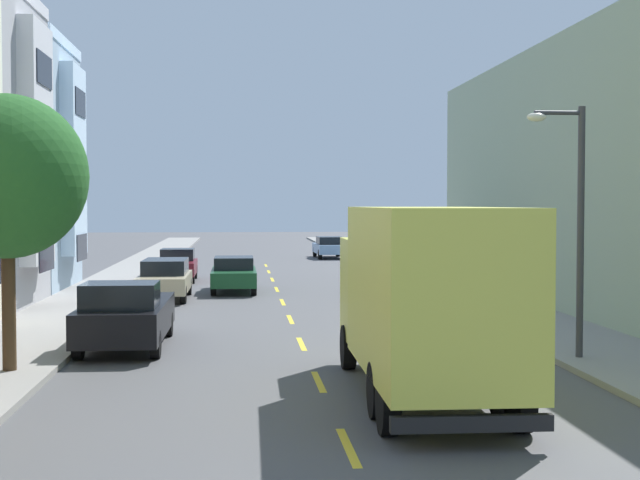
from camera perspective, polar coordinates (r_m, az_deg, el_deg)
ground_plane at (r=36.53m, az=-2.59°, el=-3.41°), size 160.00×160.00×0.00m
sidewalk_left at (r=34.93m, az=-14.19°, el=-3.62°), size 3.20×120.00×0.14m
sidewalk_right at (r=35.58m, az=9.07°, el=-3.47°), size 3.20×120.00×0.14m
lane_centerline_dashes at (r=31.07m, az=-2.14°, el=-4.41°), size 0.14×47.20×0.01m
street_tree_second at (r=20.00m, az=-19.01°, el=3.75°), size 3.33×3.33×5.77m
street_lamp at (r=21.32m, az=15.58°, el=1.85°), size 1.35×0.28×5.68m
delivery_box_truck at (r=16.84m, az=6.59°, el=-3.29°), size 2.50×7.88×3.56m
parked_sedan_teal at (r=36.75m, az=3.99°, el=-2.20°), size 1.87×4.53×1.43m
parked_pickup_black at (r=23.38m, az=-12.07°, el=-4.64°), size 2.03×5.31×1.73m
parked_sedan_sky at (r=60.64m, az=0.58°, el=-0.43°), size 1.92×4.55×1.43m
parked_wagon_champagne at (r=35.08m, az=-9.69°, el=-2.36°), size 1.85×4.71×1.50m
parked_hatchback_burgundy at (r=43.13m, az=-8.94°, el=-1.55°), size 1.75×4.00×1.50m
moving_forest_sedan at (r=37.58m, az=-5.42°, el=-2.11°), size 1.80×4.50×1.43m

